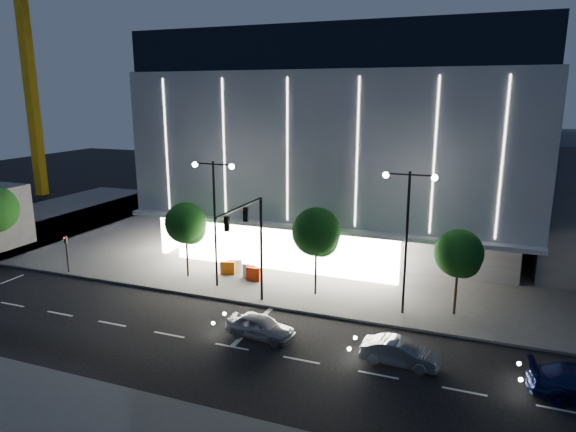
% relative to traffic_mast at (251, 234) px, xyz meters
% --- Properties ---
extents(ground, '(160.00, 160.00, 0.00)m').
position_rel_traffic_mast_xyz_m(ground, '(-1.00, -3.34, -5.03)').
color(ground, black).
rests_on(ground, ground).
extents(sidewalk_museum, '(70.00, 40.00, 0.15)m').
position_rel_traffic_mast_xyz_m(sidewalk_museum, '(4.00, 20.66, -4.95)').
color(sidewalk_museum, '#474747').
rests_on(sidewalk_museum, ground).
extents(museum, '(30.00, 25.80, 18.00)m').
position_rel_traffic_mast_xyz_m(museum, '(1.98, 18.97, 4.25)').
color(museum, '#4C4C51').
rests_on(museum, ground).
extents(traffic_mast, '(0.33, 5.89, 7.07)m').
position_rel_traffic_mast_xyz_m(traffic_mast, '(0.00, 0.00, 0.00)').
color(traffic_mast, black).
rests_on(traffic_mast, ground).
extents(street_lamp_west, '(3.16, 0.36, 9.00)m').
position_rel_traffic_mast_xyz_m(street_lamp_west, '(-4.00, 2.66, 0.93)').
color(street_lamp_west, black).
rests_on(street_lamp_west, ground).
extents(street_lamp_east, '(3.16, 0.36, 9.00)m').
position_rel_traffic_mast_xyz_m(street_lamp_east, '(9.00, 2.66, 0.93)').
color(street_lamp_east, black).
rests_on(street_lamp_east, ground).
extents(ped_signal_far, '(0.22, 0.24, 3.00)m').
position_rel_traffic_mast_xyz_m(ped_signal_far, '(-16.00, 1.16, -3.14)').
color(ped_signal_far, black).
rests_on(ped_signal_far, ground).
extents(tower_crane, '(32.00, 2.00, 28.50)m').
position_rel_traffic_mast_xyz_m(tower_crane, '(-41.92, 24.66, 15.48)').
color(tower_crane, gold).
rests_on(tower_crane, ground).
extents(tree_left, '(3.02, 3.02, 5.72)m').
position_rel_traffic_mast_xyz_m(tree_left, '(-6.97, 3.68, -0.99)').
color(tree_left, black).
rests_on(tree_left, ground).
extents(tree_mid, '(3.25, 3.25, 6.15)m').
position_rel_traffic_mast_xyz_m(tree_mid, '(3.03, 3.68, -0.69)').
color(tree_mid, black).
rests_on(tree_mid, ground).
extents(tree_right, '(2.91, 2.91, 5.51)m').
position_rel_traffic_mast_xyz_m(tree_right, '(12.03, 3.68, -1.14)').
color(tree_right, black).
rests_on(tree_right, ground).
extents(car_lead, '(4.15, 2.03, 1.36)m').
position_rel_traffic_mast_xyz_m(car_lead, '(2.00, -3.29, -4.35)').
color(car_lead, '#9A9CA1').
rests_on(car_lead, ground).
extents(car_second, '(3.99, 1.59, 1.29)m').
position_rel_traffic_mast_xyz_m(car_second, '(9.80, -3.42, -4.38)').
color(car_second, '#96999D').
rests_on(car_second, ground).
extents(barrier_a, '(1.13, 0.52, 1.00)m').
position_rel_traffic_mast_xyz_m(barrier_a, '(-4.34, 4.95, -4.38)').
color(barrier_a, '#C9520B').
rests_on(barrier_a, sidewalk_museum).
extents(barrier_b, '(1.11, 0.67, 1.00)m').
position_rel_traffic_mast_xyz_m(barrier_b, '(-4.04, 5.53, -4.38)').
color(barrier_b, white).
rests_on(barrier_b, sidewalk_museum).
extents(barrier_c, '(1.11, 0.29, 1.00)m').
position_rel_traffic_mast_xyz_m(barrier_c, '(-1.98, 4.44, -4.38)').
color(barrier_c, red).
rests_on(barrier_c, sidewalk_museum).
extents(barrier_d, '(1.12, 0.39, 1.00)m').
position_rel_traffic_mast_xyz_m(barrier_d, '(-2.52, 4.92, -4.38)').
color(barrier_d, silver).
rests_on(barrier_d, sidewalk_museum).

